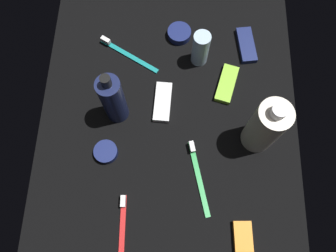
% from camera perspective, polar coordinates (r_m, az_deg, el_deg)
% --- Properties ---
extents(ground_plane, '(0.84, 0.64, 0.01)m').
position_cam_1_polar(ground_plane, '(0.82, -0.00, -0.82)').
color(ground_plane, black).
extents(lotion_bottle, '(0.05, 0.05, 0.19)m').
position_cam_1_polar(lotion_bottle, '(0.76, -9.52, 4.55)').
color(lotion_bottle, '#171E45').
rests_on(lotion_bottle, ground_plane).
extents(bodywash_bottle, '(0.07, 0.07, 0.19)m').
position_cam_1_polar(bodywash_bottle, '(0.75, 16.53, -0.14)').
color(bodywash_bottle, silver).
rests_on(bodywash_bottle, ground_plane).
extents(deodorant_stick, '(0.04, 0.04, 0.10)m').
position_cam_1_polar(deodorant_stick, '(0.85, 5.66, 13.21)').
color(deodorant_stick, silver).
rests_on(deodorant_stick, ground_plane).
extents(toothbrush_red, '(0.18, 0.02, 0.02)m').
position_cam_1_polar(toothbrush_red, '(0.77, -7.96, -17.59)').
color(toothbrush_red, red).
rests_on(toothbrush_red, ground_plane).
extents(toothbrush_green, '(0.18, 0.05, 0.02)m').
position_cam_1_polar(toothbrush_green, '(0.78, 5.21, -8.20)').
color(toothbrush_green, green).
rests_on(toothbrush_green, ground_plane).
extents(toothbrush_teal, '(0.10, 0.16, 0.02)m').
position_cam_1_polar(toothbrush_teal, '(0.90, -7.36, 12.45)').
color(toothbrush_teal, teal).
rests_on(toothbrush_teal, ground_plane).
extents(snack_bar_white, '(0.11, 0.05, 0.01)m').
position_cam_1_polar(snack_bar_white, '(0.83, -0.93, 4.17)').
color(snack_bar_white, white).
rests_on(snack_bar_white, ground_plane).
extents(snack_bar_navy, '(0.11, 0.05, 0.01)m').
position_cam_1_polar(snack_bar_navy, '(0.93, 13.43, 13.49)').
color(snack_bar_navy, navy).
rests_on(snack_bar_navy, ground_plane).
extents(snack_bar_lime, '(0.11, 0.07, 0.01)m').
position_cam_1_polar(snack_bar_lime, '(0.86, 10.14, 7.20)').
color(snack_bar_lime, '#8CD133').
rests_on(snack_bar_lime, ground_plane).
extents(snack_bar_orange, '(0.11, 0.04, 0.01)m').
position_cam_1_polar(snack_bar_orange, '(0.78, 12.98, -19.61)').
color(snack_bar_orange, orange).
rests_on(snack_bar_orange, ground_plane).
extents(cream_tin_left, '(0.06, 0.06, 0.02)m').
position_cam_1_polar(cream_tin_left, '(0.80, -10.72, -4.44)').
color(cream_tin_left, navy).
rests_on(cream_tin_left, ground_plane).
extents(cream_tin_right, '(0.06, 0.06, 0.02)m').
position_cam_1_polar(cream_tin_right, '(0.92, 1.96, 15.76)').
color(cream_tin_right, navy).
rests_on(cream_tin_right, ground_plane).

